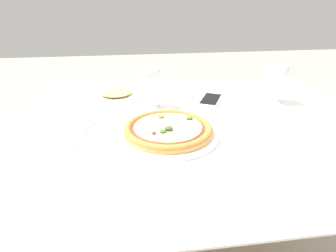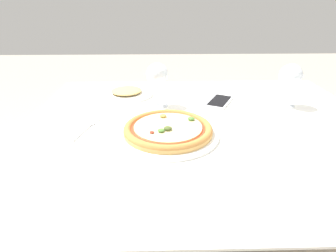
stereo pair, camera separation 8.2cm
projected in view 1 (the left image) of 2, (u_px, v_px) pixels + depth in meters
dining_table at (198, 149)px, 0.95m from camera, size 1.15×0.96×0.75m
pizza_plate at (168, 130)px, 0.82m from camera, size 0.30×0.30×0.04m
fork at (83, 132)px, 0.84m from camera, size 0.06×0.17×0.00m
wine_glass_far_left at (150, 76)px, 0.99m from camera, size 0.08×0.08×0.16m
wine_glass_far_right at (278, 73)px, 1.04m from camera, size 0.08×0.08×0.16m
cell_phone at (211, 100)px, 1.09m from camera, size 0.13×0.16×0.01m
side_plate at (116, 94)px, 1.13m from camera, size 0.21×0.21×0.03m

